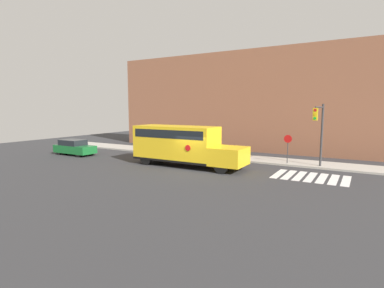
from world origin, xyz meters
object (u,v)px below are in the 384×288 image
at_px(school_bus, 182,144).
at_px(stop_sign, 288,146).
at_px(parked_car, 74,147).
at_px(traffic_light, 320,126).

height_order(school_bus, stop_sign, school_bus).
relative_size(school_bus, parked_car, 2.12).
bearing_deg(parked_car, traffic_light, 10.03).
distance_m(stop_sign, traffic_light, 3.23).
bearing_deg(traffic_light, parked_car, -169.97).
distance_m(school_bus, stop_sign, 8.46).
distance_m(school_bus, traffic_light, 10.26).
distance_m(parked_car, stop_sign, 19.88).
bearing_deg(school_bus, stop_sign, 32.10).
height_order(school_bus, traffic_light, traffic_light).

